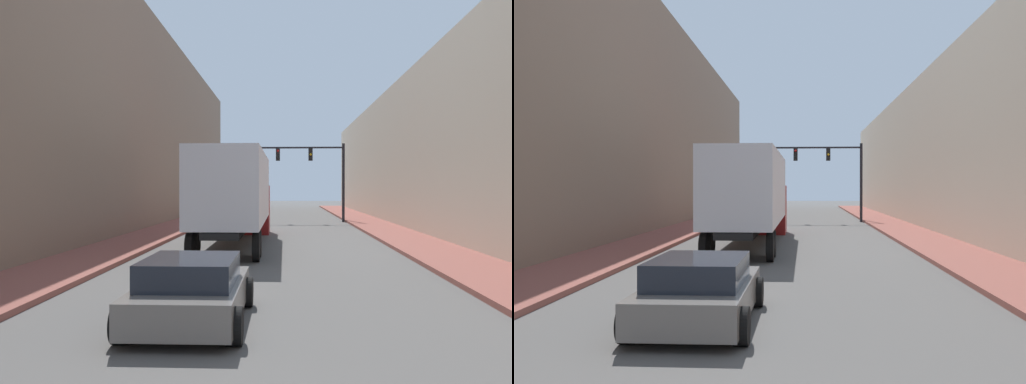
{
  "view_description": "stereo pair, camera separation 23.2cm",
  "coord_description": "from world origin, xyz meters",
  "views": [
    {
      "loc": [
        0.47,
        -2.81,
        2.59
      ],
      "look_at": [
        -0.49,
        16.54,
        2.4
      ],
      "focal_mm": 40.0,
      "sensor_mm": 36.0,
      "label": 1
    },
    {
      "loc": [
        0.7,
        -2.8,
        2.59
      ],
      "look_at": [
        -0.49,
        16.54,
        2.4
      ],
      "focal_mm": 40.0,
      "sensor_mm": 36.0,
      "label": 2
    }
  ],
  "objects": [
    {
      "name": "sidewalk_right",
      "position": [
        6.33,
        30.0,
        0.07
      ],
      "size": [
        2.79,
        80.0,
        0.15
      ],
      "color": "brown",
      "rests_on": "ground"
    },
    {
      "name": "sedan_car",
      "position": [
        -1.28,
        7.88,
        0.61
      ],
      "size": [
        2.14,
        4.3,
        1.26
      ],
      "color": "slate",
      "rests_on": "ground"
    },
    {
      "name": "sidewalk_left",
      "position": [
        -6.33,
        30.0,
        0.07
      ],
      "size": [
        2.79,
        80.0,
        0.15
      ],
      "color": "brown",
      "rests_on": "ground"
    },
    {
      "name": "semi_truck",
      "position": [
        -1.65,
        22.49,
        2.28
      ],
      "size": [
        2.59,
        14.19,
        4.0
      ],
      "color": "silver",
      "rests_on": "ground"
    },
    {
      "name": "building_left",
      "position": [
        -10.72,
        30.0,
        6.74
      ],
      "size": [
        6.0,
        80.0,
        13.47
      ],
      "color": "#846B56",
      "rests_on": "ground"
    },
    {
      "name": "building_right",
      "position": [
        10.72,
        30.0,
        4.72
      ],
      "size": [
        6.0,
        80.0,
        9.44
      ],
      "color": "beige",
      "rests_on": "ground"
    },
    {
      "name": "traffic_signal_gantry",
      "position": [
        2.93,
        39.04,
        4.05
      ],
      "size": [
        7.28,
        0.35,
        5.74
      ],
      "color": "black",
      "rests_on": "ground"
    }
  ]
}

